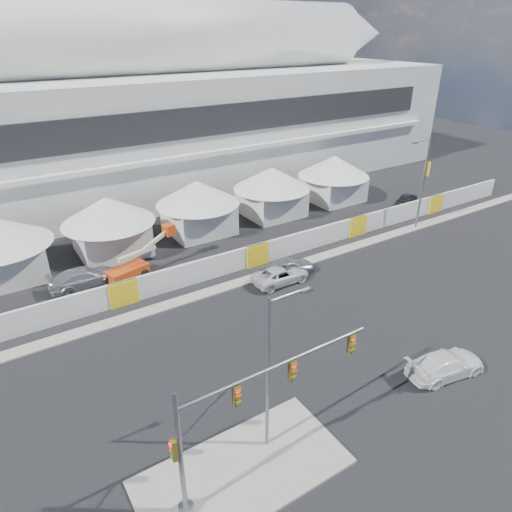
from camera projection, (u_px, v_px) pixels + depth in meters
ground at (304, 387)px, 26.88m from camera, size 160.00×160.00×0.00m
median_island at (243, 472)px, 21.72m from camera, size 10.00×5.00×0.15m
far_curb at (385, 237)px, 45.85m from camera, size 80.00×1.20×0.12m
stadium at (161, 110)px, 58.01m from camera, size 80.00×24.80×21.98m
tent_row at (155, 211)px, 43.75m from camera, size 53.40×8.40×5.40m
hoarding_fence at (257, 255)px, 40.22m from camera, size 70.00×0.25×2.00m
scaffold_tower at (394, 116)px, 73.31m from camera, size 4.40×4.40×12.00m
sedan_silver at (287, 267)px, 38.61m from camera, size 2.34×4.82×1.59m
pickup_curb at (281, 275)px, 37.58m from camera, size 2.27×4.92×1.37m
pickup_near at (446, 364)px, 27.58m from camera, size 2.94×5.39×1.48m
lot_car_b at (407, 198)px, 54.43m from camera, size 2.66×3.98×1.26m
lot_car_c at (84, 277)px, 36.98m from camera, size 2.52×5.59×1.59m
traffic_mast at (228, 426)px, 19.18m from camera, size 10.01×0.66×6.83m
streetlight_median at (272, 365)px, 20.96m from camera, size 2.40×0.24×8.68m
streetlight_curb at (423, 177)px, 45.49m from camera, size 2.81×0.63×9.51m
boom_lift at (135, 267)px, 38.35m from camera, size 7.01×2.41×3.46m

